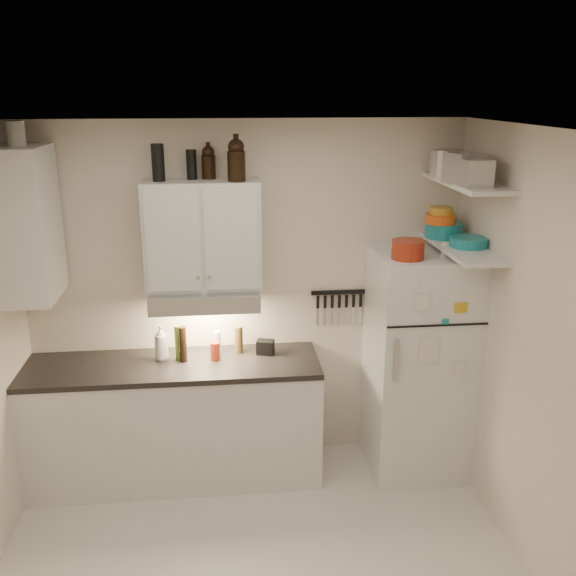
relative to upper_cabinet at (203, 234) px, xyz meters
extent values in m
cube|color=white|center=(0.30, -1.33, 0.78)|extent=(3.20, 3.00, 0.02)
cube|color=beige|center=(0.30, 0.18, -0.53)|extent=(3.20, 0.02, 2.60)
cube|color=beige|center=(1.91, -1.33, -0.53)|extent=(0.02, 3.00, 2.60)
cube|color=silver|center=(-0.25, -0.14, -1.39)|extent=(2.10, 0.60, 0.88)
cube|color=black|center=(-0.25, -0.14, -0.93)|extent=(2.10, 0.62, 0.04)
cube|color=silver|center=(0.00, 0.00, 0.00)|extent=(0.80, 0.33, 0.75)
cube|color=silver|center=(-1.14, -0.14, 0.12)|extent=(0.33, 0.55, 1.00)
cube|color=silver|center=(0.00, -0.06, -0.44)|extent=(0.76, 0.46, 0.12)
cube|color=white|center=(1.55, -0.18, -0.98)|extent=(0.70, 0.68, 1.70)
cube|color=silver|center=(1.75, -0.31, 0.38)|extent=(0.30, 0.95, 0.03)
cube|color=silver|center=(1.75, -0.31, -0.07)|extent=(0.30, 0.95, 0.03)
cube|color=black|center=(1.00, 0.15, -0.51)|extent=(0.42, 0.02, 0.03)
cylinder|color=maroon|center=(1.37, -0.34, -0.06)|extent=(0.24, 0.24, 0.13)
cube|color=gold|center=(1.83, -0.34, -0.09)|extent=(0.24, 0.26, 0.07)
cylinder|color=silver|center=(1.65, -0.29, -0.08)|extent=(0.07, 0.07, 0.09)
cylinder|color=silver|center=(1.70, -0.08, 0.48)|extent=(0.28, 0.28, 0.18)
cube|color=#AAAAAD|center=(1.67, -0.42, 0.49)|extent=(0.24, 0.23, 0.19)
cube|color=#AAAAAD|center=(1.70, -0.58, 0.47)|extent=(0.17, 0.17, 0.17)
cylinder|color=teal|center=(1.71, -0.05, 0.00)|extent=(0.27, 0.27, 0.11)
cylinder|color=#E55815|center=(1.67, -0.07, 0.09)|extent=(0.21, 0.21, 0.06)
cylinder|color=#BB8421|center=(1.67, -0.07, 0.15)|extent=(0.17, 0.17, 0.05)
cylinder|color=teal|center=(1.79, -0.35, -0.02)|extent=(0.30, 0.30, 0.06)
cylinder|color=black|center=(-0.06, 0.05, 0.48)|extent=(0.07, 0.07, 0.20)
cylinder|color=black|center=(-0.28, -0.01, 0.50)|extent=(0.11, 0.11, 0.25)
cylinder|color=silver|center=(-1.13, -0.13, 0.70)|extent=(0.15, 0.15, 0.15)
imported|color=silver|center=(-0.33, -0.06, -0.76)|extent=(0.14, 0.15, 0.29)
cylinder|color=brown|center=(0.23, 0.01, -0.80)|extent=(0.06, 0.06, 0.20)
cylinder|color=#546D1B|center=(-0.20, -0.08, -0.77)|extent=(0.07, 0.07, 0.26)
cylinder|color=black|center=(-0.17, -0.11, -0.77)|extent=(0.06, 0.06, 0.26)
cylinder|color=silver|center=(0.07, 0.01, -0.82)|extent=(0.07, 0.07, 0.18)
cylinder|color=maroon|center=(0.06, -0.11, -0.84)|extent=(0.09, 0.09, 0.14)
cube|color=black|center=(0.43, -0.03, -0.85)|extent=(0.14, 0.12, 0.10)
camera|label=1|loc=(0.12, -4.41, 0.97)|focal=40.00mm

